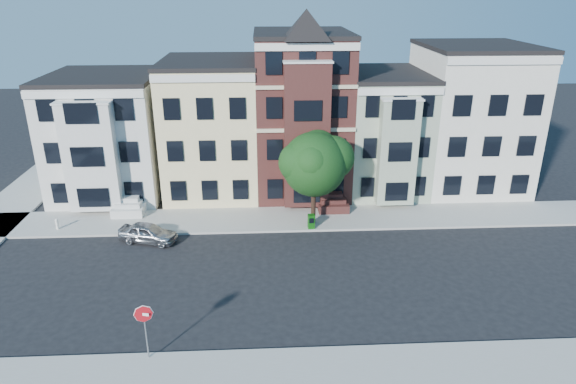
{
  "coord_description": "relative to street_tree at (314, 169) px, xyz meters",
  "views": [
    {
      "loc": [
        -3.11,
        -24.89,
        15.41
      ],
      "look_at": [
        -1.66,
        2.86,
        4.2
      ],
      "focal_mm": 32.0,
      "sensor_mm": 36.0,
      "label": 1
    }
  ],
  "objects": [
    {
      "name": "newspaper_box",
      "position": [
        -0.21,
        -0.83,
        -3.48
      ],
      "size": [
        0.47,
        0.43,
        0.98
      ],
      "primitive_type": "cube",
      "rotation": [
        0.0,
        0.0,
        0.09
      ],
      "color": "#105710",
      "rests_on": "far_sidewalk"
    },
    {
      "name": "street_tree",
      "position": [
        0.0,
        0.0,
        0.0
      ],
      "size": [
        8.3,
        8.3,
        7.95
      ],
      "primitive_type": null,
      "rotation": [
        0.0,
        0.0,
        0.25
      ],
      "color": "#1F4A1C",
      "rests_on": "far_sidewalk"
    },
    {
      "name": "parked_car",
      "position": [
        -10.87,
        -2.01,
        -3.48
      ],
      "size": [
        4.03,
        2.46,
        1.28
      ],
      "primitive_type": "imported",
      "rotation": [
        0.0,
        0.0,
        1.3
      ],
      "color": "#9A9BA1",
      "rests_on": "ground"
    },
    {
      "name": "fire_hydrant",
      "position": [
        -17.3,
        -0.11,
        -3.67
      ],
      "size": [
        0.21,
        0.21,
        0.6
      ],
      "primitive_type": "cylinder",
      "rotation": [
        0.0,
        0.0,
        0.01
      ],
      "color": "white",
      "rests_on": "far_sidewalk"
    },
    {
      "name": "house_green",
      "position": [
        6.2,
        7.37,
        0.38
      ],
      "size": [
        6.0,
        9.0,
        9.0
      ],
      "primitive_type": "cube",
      "color": "#9BA88F",
      "rests_on": "ground"
    },
    {
      "name": "house_white",
      "position": [
        -15.3,
        7.37,
        0.38
      ],
      "size": [
        8.0,
        9.0,
        9.0
      ],
      "primitive_type": "cube",
      "color": "silver",
      "rests_on": "ground"
    },
    {
      "name": "ground",
      "position": [
        -0.3,
        -7.13,
        -4.12
      ],
      "size": [
        120.0,
        120.0,
        0.0
      ],
      "primitive_type": "plane",
      "color": "black"
    },
    {
      "name": "stop_sign",
      "position": [
        -8.61,
        -13.43,
        -2.45
      ],
      "size": [
        0.85,
        0.28,
        3.05
      ],
      "primitive_type": null,
      "rotation": [
        0.0,
        0.0,
        -0.19
      ],
      "color": "#B41019",
      "rests_on": "near_sidewalk"
    },
    {
      "name": "house_cream",
      "position": [
        13.2,
        7.37,
        1.38
      ],
      "size": [
        8.0,
        9.0,
        11.0
      ],
      "primitive_type": "cube",
      "color": "silver",
      "rests_on": "ground"
    },
    {
      "name": "near_sidewalk",
      "position": [
        -0.3,
        -15.13,
        -4.05
      ],
      "size": [
        60.0,
        4.0,
        0.15
      ],
      "primitive_type": "cube",
      "color": "#9E9B93",
      "rests_on": "ground"
    },
    {
      "name": "house_brown",
      "position": [
        -0.3,
        7.37,
        1.88
      ],
      "size": [
        7.0,
        9.0,
        12.0
      ],
      "primitive_type": "cube",
      "color": "#3F1D1A",
      "rests_on": "ground"
    },
    {
      "name": "far_sidewalk",
      "position": [
        -0.3,
        0.87,
        -4.05
      ],
      "size": [
        60.0,
        4.0,
        0.15
      ],
      "primitive_type": "cube",
      "color": "#9E9B93",
      "rests_on": "ground"
    },
    {
      "name": "house_yellow",
      "position": [
        -7.3,
        7.37,
        0.88
      ],
      "size": [
        7.0,
        9.0,
        10.0
      ],
      "primitive_type": "cube",
      "color": "beige",
      "rests_on": "ground"
    }
  ]
}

